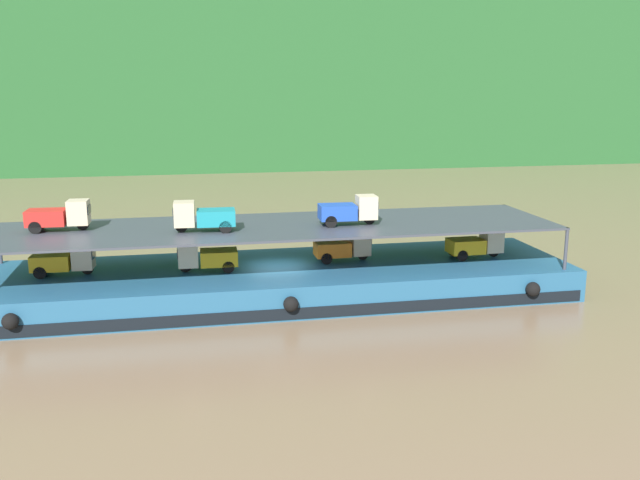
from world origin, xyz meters
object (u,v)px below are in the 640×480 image
cargo_barge (278,282)px  mini_truck_lower_mid (343,247)px  mini_truck_lower_fore (476,244)px  mini_truck_upper_fore (349,210)px  mini_truck_upper_stern (59,216)px  mini_truck_upper_mid (203,216)px  mini_truck_lower_stern (64,260)px  mini_truck_lower_aft (207,257)px

cargo_barge → mini_truck_lower_mid: bearing=8.4°
mini_truck_lower_fore → mini_truck_upper_fore: mini_truck_upper_fore is taller
cargo_barge → mini_truck_upper_fore: 4.82m
mini_truck_upper_stern → mini_truck_upper_fore: size_ratio=1.00×
mini_truck_lower_fore → mini_truck_upper_stern: 19.92m
mini_truck_upper_stern → mini_truck_lower_mid: bearing=-1.1°
mini_truck_upper_stern → mini_truck_lower_fore: bearing=-2.8°
mini_truck_lower_mid → cargo_barge: bearing=-171.6°
cargo_barge → mini_truck_upper_mid: bearing=-168.6°
mini_truck_lower_stern → mini_truck_upper_stern: size_ratio=1.01×
mini_truck_lower_aft → mini_truck_lower_fore: same height
mini_truck_lower_stern → mini_truck_lower_aft: size_ratio=1.01×
mini_truck_upper_mid → mini_truck_upper_stern: bearing=167.2°
mini_truck_lower_aft → mini_truck_lower_fore: 13.32m
mini_truck_lower_aft → mini_truck_lower_mid: same height
cargo_barge → mini_truck_lower_fore: 10.07m
cargo_barge → mini_truck_lower_aft: bearing=-177.0°
mini_truck_upper_mid → mini_truck_upper_fore: size_ratio=1.00×
mini_truck_upper_stern → mini_truck_upper_fore: (13.17, -1.25, 0.00)m
mini_truck_lower_aft → mini_truck_upper_mid: 2.07m
mini_truck_lower_mid → mini_truck_lower_fore: (6.65, -0.71, 0.00)m
mini_truck_lower_mid → mini_truck_upper_fore: (0.02, -0.99, 2.00)m
cargo_barge → mini_truck_upper_stern: bearing=175.7°
mini_truck_lower_stern → mini_truck_upper_fore: 13.25m
mini_truck_upper_stern → mini_truck_upper_fore: 13.23m
mini_truck_lower_mid → mini_truck_upper_mid: (-6.77, -1.19, 2.00)m
mini_truck_lower_aft → mini_truck_lower_fore: (13.32, -0.05, 0.00)m
mini_truck_lower_aft → mini_truck_lower_stern: bearing=174.6°
mini_truck_upper_mid → mini_truck_lower_stern: bearing=169.8°
mini_truck_upper_fore → mini_truck_upper_mid: bearing=-178.4°
mini_truck_lower_aft → mini_truck_upper_mid: bearing=-100.4°
mini_truck_lower_fore → mini_truck_upper_mid: bearing=-178.0°
mini_truck_lower_stern → mini_truck_lower_fore: (19.69, -0.65, 0.00)m
mini_truck_lower_stern → mini_truck_upper_mid: mini_truck_upper_mid is taller
mini_truck_lower_aft → mini_truck_upper_stern: mini_truck_upper_stern is taller
cargo_barge → mini_truck_lower_stern: mini_truck_lower_stern is taller
cargo_barge → mini_truck_upper_fore: bearing=-8.6°
mini_truck_lower_fore → mini_truck_upper_fore: bearing=-177.5°
mini_truck_upper_fore → mini_truck_lower_mid: bearing=91.3°
mini_truck_lower_mid → mini_truck_upper_stern: (-13.14, 0.26, 2.00)m
mini_truck_lower_stern → mini_truck_lower_fore: size_ratio=1.01×
mini_truck_lower_fore → mini_truck_upper_fore: size_ratio=1.00×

